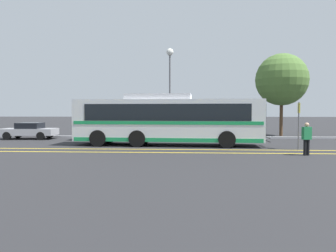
{
  "coord_description": "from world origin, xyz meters",
  "views": [
    {
      "loc": [
        -0.05,
        -20.71,
        2.12
      ],
      "look_at": [
        -1.24,
        -0.38,
        1.21
      ],
      "focal_mm": 35.0,
      "sensor_mm": 36.0,
      "label": 1
    }
  ],
  "objects": [
    {
      "name": "lane_strip_0",
      "position": [
        -1.24,
        -2.58,
        0.0
      ],
      "size": [
        31.45,
        0.2,
        0.01
      ],
      "primitive_type": "cube",
      "rotation": [
        0.0,
        0.0,
        1.57
      ],
      "color": "gold",
      "rests_on": "ground_plane"
    },
    {
      "name": "ground_plane",
      "position": [
        0.0,
        0.0,
        0.0
      ],
      "size": [
        220.0,
        220.0,
        0.0
      ],
      "primitive_type": "plane",
      "color": "#262628"
    },
    {
      "name": "parked_car_1",
      "position": [
        -6.09,
        3.44,
        0.74
      ],
      "size": [
        4.51,
        2.17,
        1.44
      ],
      "rotation": [
        0.0,
        0.0,
        1.62
      ],
      "color": "black",
      "rests_on": "ground_plane"
    },
    {
      "name": "parked_car_0",
      "position": [
        -12.18,
        3.73,
        0.65
      ],
      "size": [
        4.14,
        2.16,
        1.25
      ],
      "rotation": [
        0.0,
        0.0,
        1.63
      ],
      "color": "#9E9EA3",
      "rests_on": "ground_plane"
    },
    {
      "name": "street_lamp",
      "position": [
        -1.48,
        6.55,
        5.63
      ],
      "size": [
        0.6,
        0.6,
        7.33
      ],
      "color": "#59595E",
      "rests_on": "ground_plane"
    },
    {
      "name": "lane_strip_1",
      "position": [
        -1.24,
        -3.99,
        0.0
      ],
      "size": [
        31.45,
        0.2,
        0.01
      ],
      "primitive_type": "cube",
      "rotation": [
        0.0,
        0.0,
        1.57
      ],
      "color": "gold",
      "rests_on": "ground_plane"
    },
    {
      "name": "transit_bus",
      "position": [
        -1.25,
        -0.38,
        1.63
      ],
      "size": [
        11.87,
        3.12,
        3.19
      ],
      "rotation": [
        0.0,
        0.0,
        -1.62
      ],
      "color": "silver",
      "rests_on": "ground_plane"
    },
    {
      "name": "tree_0",
      "position": [
        8.09,
        8.13,
        4.85
      ],
      "size": [
        4.47,
        4.47,
        7.1
      ],
      "color": "#513823",
      "rests_on": "ground_plane"
    },
    {
      "name": "bus_stop_sign",
      "position": [
        6.17,
        -2.09,
        1.65
      ],
      "size": [
        0.07,
        0.4,
        2.63
      ],
      "rotation": [
        0.0,
        0.0,
        -1.62
      ],
      "color": "#59595E",
      "rests_on": "ground_plane"
    },
    {
      "name": "pedestrian_0",
      "position": [
        5.69,
        -4.67,
        0.89
      ],
      "size": [
        0.46,
        0.32,
        1.58
      ],
      "rotation": [
        0.0,
        0.0,
        0.26
      ],
      "color": "black",
      "rests_on": "ground_plane"
    },
    {
      "name": "curb_strip",
      "position": [
        -1.24,
        5.22,
        0.07
      ],
      "size": [
        39.45,
        0.36,
        0.15
      ],
      "primitive_type": "cube",
      "color": "#99999E",
      "rests_on": "ground_plane"
    }
  ]
}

